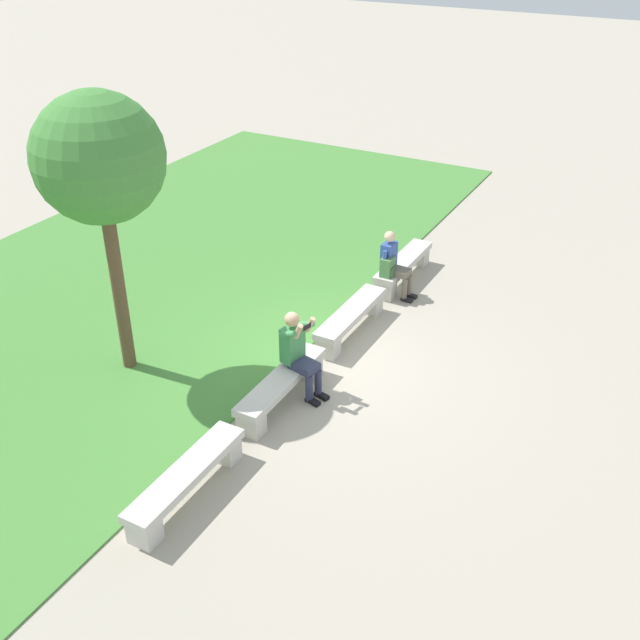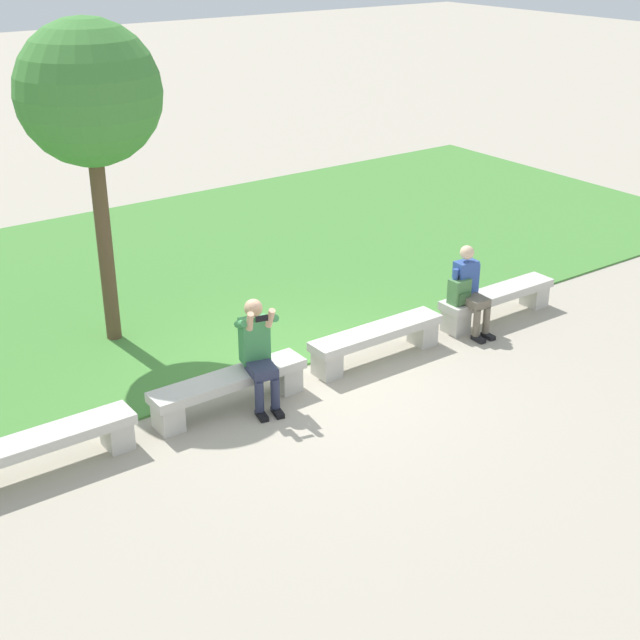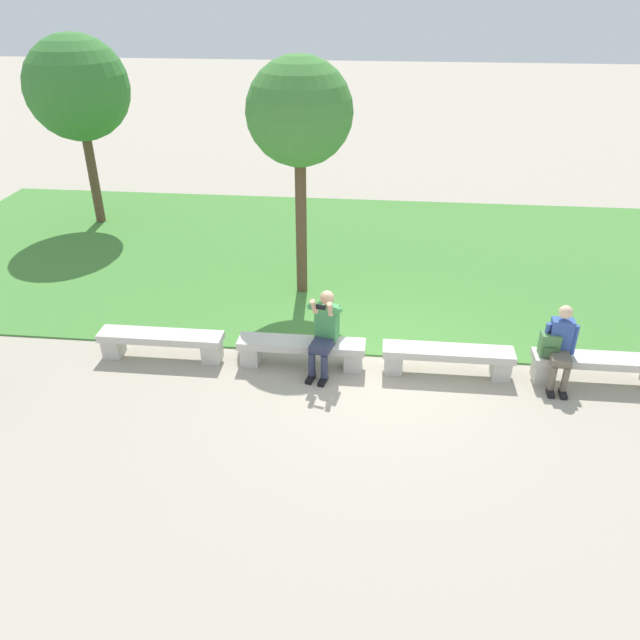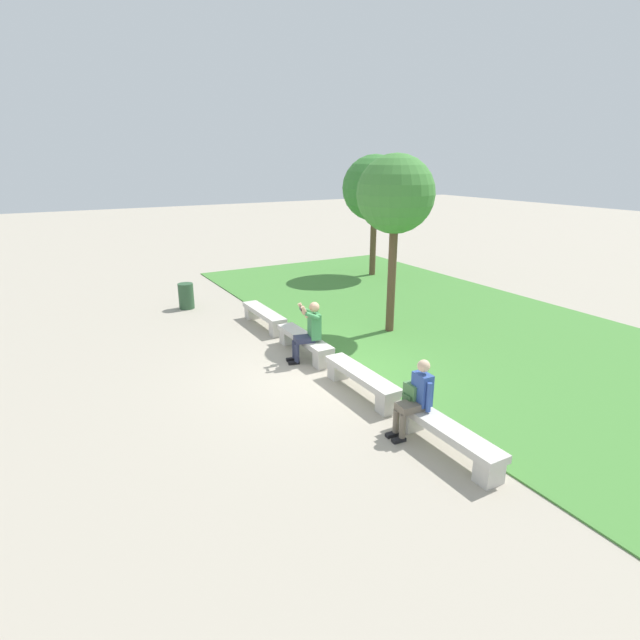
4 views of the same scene
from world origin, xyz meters
name	(u,v)px [view 2 (image 2 of 4)]	position (x,y,z in m)	size (l,w,h in m)	color
ground_plane	(307,382)	(0.00, 0.00, 0.00)	(80.00, 80.00, 0.00)	#A89E8C
grass_strip	(154,278)	(0.00, 4.38, 0.01)	(20.83, 8.00, 0.03)	#478438
bench_main	(44,447)	(-3.41, 0.00, 0.30)	(2.00, 0.40, 0.45)	beige
bench_near	(229,386)	(-1.14, 0.00, 0.30)	(2.00, 0.40, 0.45)	beige
bench_mid	(377,338)	(1.14, 0.00, 0.30)	(2.00, 0.40, 0.45)	beige
bench_far	(497,299)	(3.41, 0.00, 0.30)	(2.00, 0.40, 0.45)	beige
person_photographer	(258,348)	(-0.77, -0.08, 0.74)	(0.53, 0.77, 1.32)	black
person_distant	(470,287)	(2.75, -0.07, 0.67)	(0.48, 0.69, 1.26)	black
backpack	(460,292)	(2.61, -0.02, 0.63)	(0.28, 0.24, 0.43)	#4C7F47
tree_behind_wall	(89,96)	(-1.47, 2.63, 3.38)	(1.85, 1.85, 4.35)	brown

